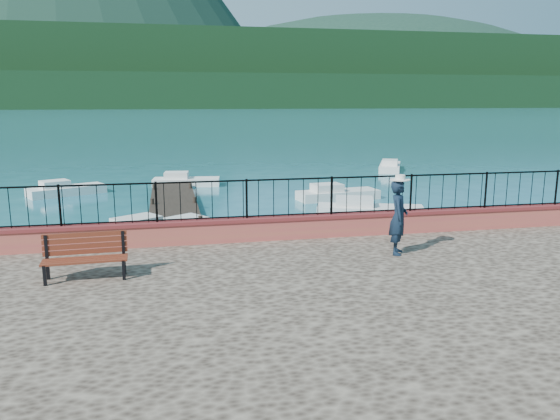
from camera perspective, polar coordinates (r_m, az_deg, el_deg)
name	(u,v)px	position (r m, az deg, el deg)	size (l,w,h in m)	color
ground	(291,347)	(10.87, 1.18, -14.12)	(2000.00, 2000.00, 0.00)	#19596B
parapet	(259,229)	(13.81, -2.23, -1.95)	(28.00, 0.46, 0.58)	#A9563D
railing	(259,199)	(13.65, -2.26, 1.17)	(27.00, 0.05, 0.95)	black
dock	(175,216)	(22.03, -10.96, -0.65)	(2.00, 16.00, 0.30)	#2D231C
far_forest	(168,92)	(309.59, -11.60, 12.04)	(900.00, 60.00, 18.00)	black
foothills	(167,72)	(369.96, -11.74, 13.92)	(900.00, 120.00, 44.00)	black
companion_hill	(373,104)	(611.38, 9.74, 10.86)	(448.00, 384.00, 180.00)	#142D23
park_bench	(86,266)	(11.49, -19.64, -5.49)	(1.63, 0.60, 0.90)	black
person	(398,217)	(12.72, 12.27, -0.76)	(0.63, 0.41, 1.72)	black
hat	(400,177)	(12.56, 12.45, 3.34)	(0.44, 0.44, 0.12)	white
boat_0	(153,225)	(19.56, -13.14, -1.52)	(4.24, 1.30, 0.80)	silver
boat_1	(370,207)	(22.58, 9.39, 0.35)	(4.30, 1.30, 0.80)	silver
boat_2	(338,191)	(26.25, 6.09, 1.99)	(3.92, 1.30, 0.80)	silver
boat_3	(66,187)	(29.36, -21.42, 2.26)	(3.65, 1.30, 0.80)	white
boat_4	(186,179)	(30.69, -9.76, 3.26)	(3.62, 1.30, 0.80)	white
boat_5	(390,164)	(37.69, 11.42, 4.70)	(3.96, 1.30, 0.80)	silver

